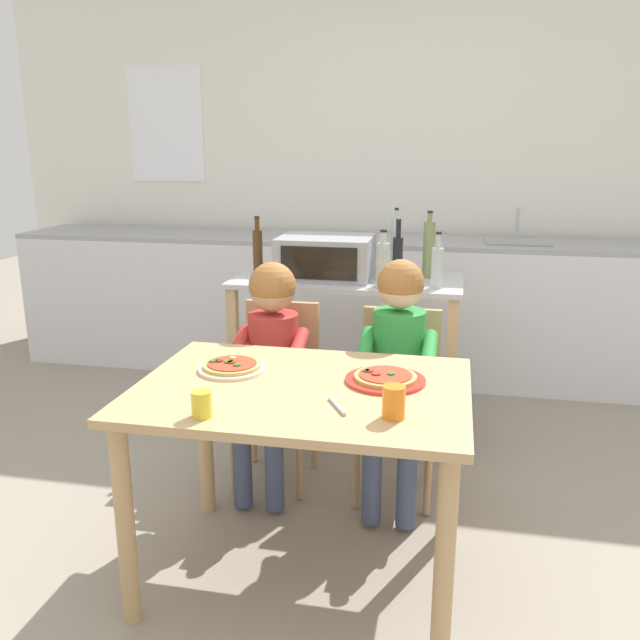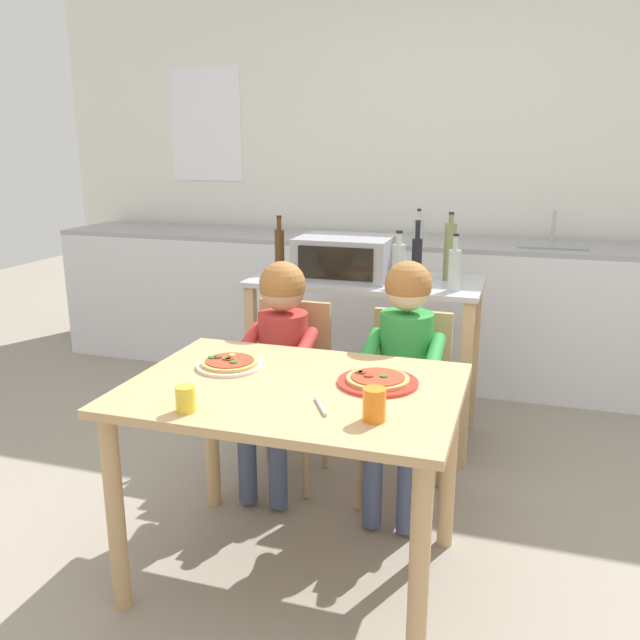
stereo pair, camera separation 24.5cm
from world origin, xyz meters
TOP-DOWN VIEW (x-y plane):
  - ground_plane at (0.00, 1.04)m, footprint 11.00×11.00m
  - back_wall_tiled at (-0.00, 2.67)m, footprint 5.50×0.13m
  - kitchen_counter at (0.00, 2.26)m, footprint 4.95×0.60m
  - kitchen_island_cart at (-0.05, 1.24)m, footprint 1.16×0.56m
  - toaster_oven at (-0.16, 1.24)m, footprint 0.47×0.38m
  - bottle_brown_beer at (0.17, 1.44)m, footprint 0.05×0.05m
  - bottle_slim_sauce at (0.15, 1.04)m, footprint 0.06×0.06m
  - bottle_clear_vinegar at (0.20, 1.24)m, footprint 0.05×0.05m
  - bottle_tall_green_wine at (0.35, 1.34)m, footprint 0.06×0.06m
  - bottle_squat_spirits at (0.40, 1.09)m, footprint 0.06×0.06m
  - bottle_dark_olive_oil at (-0.54, 1.30)m, footprint 0.05×0.05m
  - dining_table at (0.00, 0.00)m, footprint 1.12×0.81m
  - dining_chair_left at (-0.28, 0.71)m, footprint 0.36×0.36m
  - dining_chair_right at (0.27, 0.69)m, footprint 0.36×0.36m
  - child_in_red_shirt at (-0.28, 0.59)m, footprint 0.32×0.42m
  - child_in_green_shirt at (0.27, 0.58)m, footprint 0.32×0.42m
  - pizza_plate_cream at (-0.28, 0.10)m, footprint 0.24×0.24m
  - pizza_plate_red_rimmed at (0.27, 0.09)m, footprint 0.27×0.27m
  - drinking_cup_orange at (0.33, -0.21)m, footprint 0.07×0.07m
  - drinking_cup_yellow at (-0.23, -0.31)m, footprint 0.06×0.06m
  - serving_spoon at (0.15, -0.16)m, footprint 0.08×0.13m

SIDE VIEW (x-z plane):
  - ground_plane at x=0.00m, z-range 0.00..0.00m
  - kitchen_counter at x=0.00m, z-range -0.10..1.02m
  - dining_chair_left at x=-0.28m, z-range 0.07..0.89m
  - dining_chair_right at x=0.27m, z-range 0.07..0.89m
  - kitchen_island_cart at x=-0.05m, z-range 0.15..1.00m
  - dining_table at x=0.00m, z-range 0.25..0.98m
  - child_in_red_shirt at x=-0.28m, z-range 0.17..1.17m
  - child_in_green_shirt at x=0.27m, z-range 0.15..1.20m
  - serving_spoon at x=0.15m, z-range 0.73..0.74m
  - pizza_plate_red_rimmed at x=0.27m, z-range 0.73..0.76m
  - pizza_plate_cream at x=-0.28m, z-range 0.73..0.76m
  - drinking_cup_yellow at x=-0.23m, z-range 0.73..0.81m
  - drinking_cup_orange at x=0.33m, z-range 0.73..0.83m
  - bottle_squat_spirits at x=0.40m, z-range 0.82..1.09m
  - toaster_oven at x=-0.16m, z-range 0.85..1.06m
  - bottle_slim_sauce at x=0.15m, z-range 0.83..1.11m
  - bottle_clear_vinegar at x=0.20m, z-range 0.82..1.13m
  - bottle_dark_olive_oil at x=-0.54m, z-range 0.83..1.13m
  - bottle_brown_beer at x=0.17m, z-range 0.83..1.17m
  - bottle_tall_green_wine at x=0.35m, z-range 0.83..1.17m
  - back_wall_tiled at x=0.00m, z-range 0.00..2.70m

